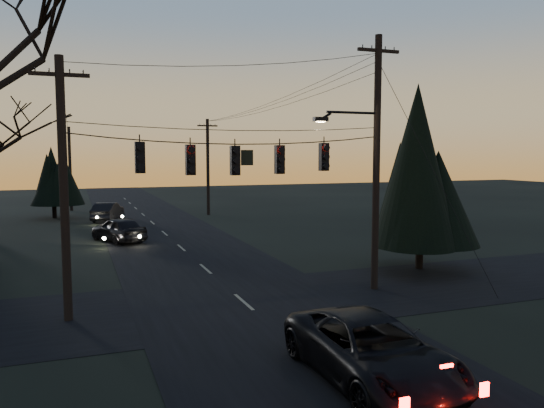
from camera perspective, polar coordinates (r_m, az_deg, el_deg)
name	(u,v)px	position (r m, az deg, el deg)	size (l,w,h in m)	color
main_road	(188,254)	(29.21, -8.98, -5.34)	(8.00, 120.00, 0.02)	black
cross_road	(244,302)	(19.76, -3.06, -10.50)	(60.00, 7.00, 0.02)	black
utility_pole_right	(374,289)	(21.98, 10.92, -8.97)	(5.00, 0.30, 10.00)	black
utility_pole_left	(69,320)	(18.93, -21.03, -11.61)	(1.80, 0.30, 8.50)	black
utility_pole_far_r	(208,215)	(47.78, -6.85, -1.15)	(1.80, 0.30, 8.50)	black
utility_pole_far_l	(72,211)	(54.41, -20.75, -0.66)	(0.30, 0.30, 8.00)	black
span_signal_assembly	(237,159)	(18.93, -3.83, 4.89)	(11.50, 0.44, 1.57)	black
evergreen_right	(421,177)	(25.70, 15.77, 2.79)	(4.13, 4.13, 7.49)	black
evergreen_dist	(53,179)	(48.33, -22.48, 2.49)	(3.94, 3.94, 5.44)	black
suv_near	(371,351)	(13.27, 10.65, -15.24)	(2.54, 5.50, 1.53)	black
sedan_oncoming_a	(119,230)	(34.13, -16.17, -2.65)	(1.80, 4.48, 1.53)	black
sedan_oncoming_b	(108,212)	(45.01, -17.25, -0.81)	(1.56, 4.49, 1.48)	black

